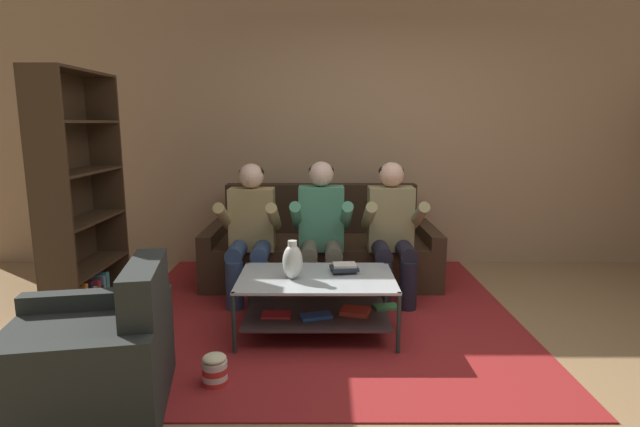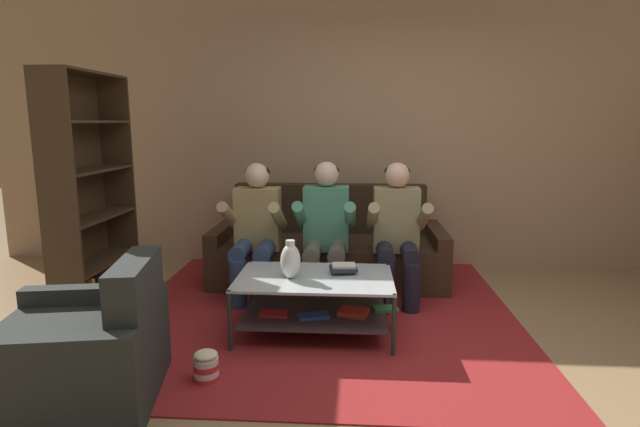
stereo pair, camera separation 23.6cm
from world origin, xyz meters
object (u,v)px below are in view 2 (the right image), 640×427
at_px(person_seated_middle, 326,226).
at_px(book_stack, 343,269).
at_px(coffee_table, 316,296).
at_px(vase, 291,260).
at_px(person_seated_right, 397,228).
at_px(armchair, 82,355).
at_px(bookshelf, 86,216).
at_px(popcorn_tub, 206,366).
at_px(person_seated_left, 256,226).
at_px(couch, 329,250).

distance_m(person_seated_middle, book_stack, 0.67).
relative_size(coffee_table, vase, 4.24).
height_order(person_seated_middle, book_stack, person_seated_middle).
height_order(person_seated_right, vase, person_seated_right).
relative_size(vase, armchair, 0.28).
distance_m(bookshelf, popcorn_tub, 1.79).
xyz_separation_m(person_seated_left, bookshelf, (-1.28, -0.35, 0.14)).
bearing_deg(person_seated_right, person_seated_left, -179.95).
distance_m(vase, book_stack, 0.40).
height_order(person_seated_middle, armchair, person_seated_middle).
height_order(couch, bookshelf, bookshelf).
xyz_separation_m(person_seated_right, coffee_table, (-0.62, -0.73, -0.35)).
bearing_deg(bookshelf, armchair, -63.59).
bearing_deg(person_seated_left, book_stack, -39.63).
xyz_separation_m(coffee_table, bookshelf, (-1.84, 0.37, 0.48)).
relative_size(book_stack, bookshelf, 0.11).
xyz_separation_m(person_seated_right, armchair, (-1.79, -1.70, -0.36)).
xyz_separation_m(person_seated_left, person_seated_right, (1.18, 0.00, 0.01)).
xyz_separation_m(person_seated_middle, vase, (-0.20, -0.77, -0.08)).
relative_size(couch, bookshelf, 1.15).
bearing_deg(book_stack, vase, -157.78).
distance_m(person_seated_middle, coffee_table, 0.81).
relative_size(coffee_table, popcorn_tub, 6.12).
distance_m(couch, book_stack, 1.18).
bearing_deg(armchair, book_stack, 38.23).
height_order(couch, popcorn_tub, couch).
xyz_separation_m(person_seated_left, popcorn_tub, (-0.02, -1.44, -0.52)).
distance_m(coffee_table, vase, 0.33).
height_order(person_seated_middle, bookshelf, bookshelf).
height_order(couch, person_seated_middle, person_seated_middle).
distance_m(vase, armchair, 1.39).
bearing_deg(bookshelf, person_seated_middle, 10.76).
xyz_separation_m(book_stack, popcorn_tub, (-0.77, -0.82, -0.36)).
distance_m(person_seated_left, book_stack, 0.99).
distance_m(book_stack, armchair, 1.74).
distance_m(couch, vase, 1.35).
relative_size(person_seated_left, vase, 4.25).
bearing_deg(couch, popcorn_tub, -107.24).
xyz_separation_m(bookshelf, popcorn_tub, (1.25, -1.09, -0.66)).
xyz_separation_m(coffee_table, popcorn_tub, (-0.59, -0.71, -0.18)).
relative_size(couch, armchair, 2.21).
xyz_separation_m(person_seated_middle, armchair, (-1.20, -1.70, -0.36)).
bearing_deg(book_stack, coffee_table, -151.26).
xyz_separation_m(book_stack, bookshelf, (-2.03, 0.27, 0.31)).
relative_size(couch, person_seated_left, 1.87).
distance_m(person_seated_left, person_seated_middle, 0.59).
height_order(couch, book_stack, couch).
bearing_deg(vase, person_seated_right, 44.31).
bearing_deg(person_seated_middle, vase, -104.46).
xyz_separation_m(couch, book_stack, (0.16, -1.16, 0.17)).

